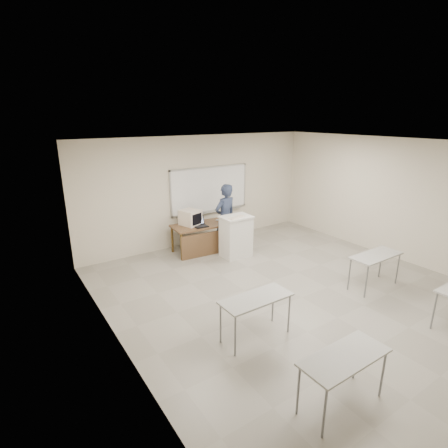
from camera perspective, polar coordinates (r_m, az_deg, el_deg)
floor at (r=7.34m, az=12.55°, el=-11.66°), size 7.00×8.00×0.01m
whiteboard at (r=9.94m, az=-2.32°, el=5.59°), size 2.48×0.10×1.31m
student_desks at (r=6.31m, az=21.93°, el=-10.73°), size 4.40×2.20×0.73m
instructor_desk at (r=9.19m, az=-3.41°, el=-1.41°), size 1.51×0.76×0.75m
podium at (r=8.94m, az=1.97°, el=-2.03°), size 0.76×0.56×1.07m
crt_monitor at (r=9.15m, az=-5.56°, el=1.05°), size 0.44×0.49×0.42m
laptop at (r=9.05m, az=-3.95°, el=-0.02°), size 0.34×0.31×0.25m
mouse at (r=9.53m, az=-1.08°, el=0.67°), size 0.12×0.09×0.04m
keyboard at (r=8.64m, az=2.07°, el=1.08°), size 0.47×0.25×0.03m
presenter at (r=9.22m, az=0.21°, el=1.00°), size 0.72×0.53×1.82m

